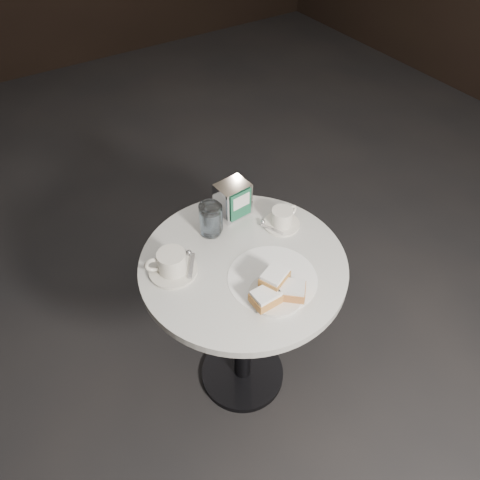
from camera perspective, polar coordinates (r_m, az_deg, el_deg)
name	(u,v)px	position (r m, az deg, el deg)	size (l,w,h in m)	color
ground	(242,374)	(2.17, 0.30, -16.07)	(7.00, 7.00, 0.00)	black
cafe_table	(243,298)	(1.72, 0.36, -7.13)	(0.70, 0.70, 0.74)	black
sugar_spill	(272,278)	(1.52, 3.96, -4.64)	(0.29, 0.29, 0.00)	white
beignet_plate	(277,290)	(1.45, 4.50, -6.15)	(0.21, 0.21, 0.08)	silver
coffee_cup_left	(172,264)	(1.52, -8.32, -2.92)	(0.20, 0.20, 0.08)	silver
coffee_cup_right	(282,219)	(1.68, 5.16, 2.62)	(0.15, 0.15, 0.07)	white
water_glass_left	(210,220)	(1.63, -3.65, 2.48)	(0.10, 0.10, 0.12)	white
water_glass_right	(214,218)	(1.65, -3.22, 2.69)	(0.07, 0.07, 0.10)	silver
napkin_dispenser	(233,200)	(1.70, -0.87, 4.96)	(0.12, 0.11, 0.13)	silver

